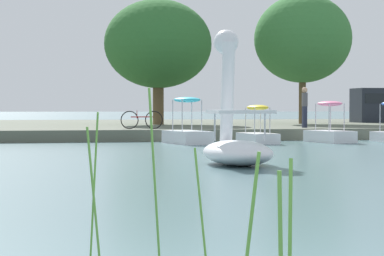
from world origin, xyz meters
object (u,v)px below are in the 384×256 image
(person_on_path, at_px, (305,106))
(tree_sapling_by_fence, at_px, (303,39))
(tree_broadleaf_right, at_px, (158,44))
(swan_boat, at_px, (236,136))
(pedal_boat_pink, at_px, (330,131))
(pedal_boat_yellow, at_px, (258,132))
(pedal_boat_cyan, at_px, (187,131))
(bicycle_parked, at_px, (142,120))

(person_on_path, bearing_deg, tree_sapling_by_fence, 71.31)
(tree_broadleaf_right, bearing_deg, swan_boat, -92.94)
(pedal_boat_pink, xyz_separation_m, person_on_path, (0.23, 3.50, 0.98))
(person_on_path, bearing_deg, pedal_boat_yellow, -130.33)
(swan_boat, distance_m, pedal_boat_cyan, 9.90)
(swan_boat, xyz_separation_m, person_on_path, (6.44, 13.33, 0.73))
(pedal_boat_pink, bearing_deg, pedal_boat_cyan, 179.56)
(pedal_boat_pink, relative_size, tree_broadleaf_right, 0.29)
(bicycle_parked, bearing_deg, tree_broadleaf_right, 76.94)
(swan_boat, relative_size, pedal_boat_pink, 1.42)
(person_on_path, bearing_deg, bicycle_parked, -174.97)
(tree_sapling_by_fence, distance_m, person_on_path, 8.31)
(swan_boat, relative_size, person_on_path, 1.85)
(pedal_boat_yellow, bearing_deg, tree_sapling_by_fence, 62.79)
(person_on_path, height_order, bicycle_parked, person_on_path)
(tree_sapling_by_fence, height_order, person_on_path, tree_sapling_by_fence)
(person_on_path, distance_m, bicycle_parked, 7.19)
(swan_boat, relative_size, tree_sapling_by_fence, 0.45)
(swan_boat, bearing_deg, pedal_boat_yellow, 71.17)
(tree_sapling_by_fence, bearing_deg, bicycle_parked, -140.98)
(pedal_boat_yellow, bearing_deg, pedal_boat_pink, 4.53)
(pedal_boat_pink, distance_m, tree_broadleaf_right, 12.27)
(pedal_boat_yellow, bearing_deg, person_on_path, 49.67)
(pedal_boat_yellow, height_order, pedal_boat_pink, pedal_boat_pink)
(swan_boat, bearing_deg, tree_sapling_by_fence, 66.59)
(pedal_boat_cyan, height_order, person_on_path, person_on_path)
(swan_boat, relative_size, pedal_boat_yellow, 1.58)
(pedal_boat_yellow, bearing_deg, swan_boat, -108.83)
(pedal_boat_cyan, bearing_deg, person_on_path, 30.84)
(swan_boat, bearing_deg, person_on_path, 64.21)
(tree_broadleaf_right, height_order, person_on_path, tree_broadleaf_right)
(person_on_path, bearing_deg, pedal_boat_pink, -93.83)
(pedal_boat_pink, bearing_deg, tree_broadleaf_right, 116.60)
(pedal_boat_yellow, relative_size, person_on_path, 1.17)
(pedal_boat_pink, bearing_deg, pedal_boat_yellow, -175.47)
(pedal_boat_cyan, height_order, bicycle_parked, pedal_boat_cyan)
(pedal_boat_yellow, relative_size, tree_sapling_by_fence, 0.28)
(pedal_boat_pink, bearing_deg, person_on_path, 86.17)
(pedal_boat_yellow, xyz_separation_m, tree_broadleaf_right, (-2.24, 10.56, 4.15))
(pedal_boat_cyan, distance_m, bicycle_parked, 3.16)
(swan_boat, height_order, person_on_path, swan_boat)
(tree_sapling_by_fence, bearing_deg, swan_boat, -113.41)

